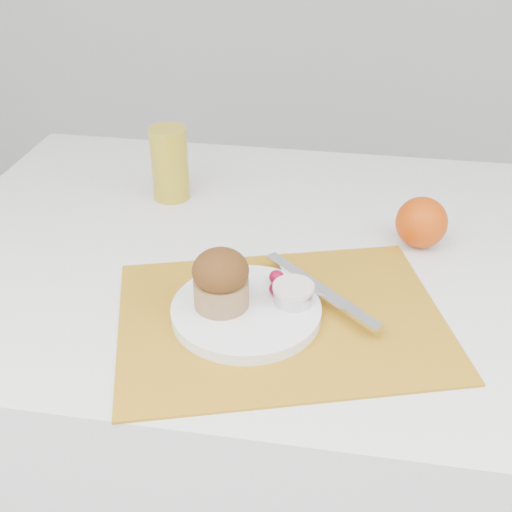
% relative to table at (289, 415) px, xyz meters
% --- Properties ---
extents(table, '(1.20, 0.80, 0.75)m').
position_rel_table_xyz_m(table, '(0.00, 0.00, 0.00)').
color(table, white).
rests_on(table, ground).
extents(placemat, '(0.51, 0.44, 0.00)m').
position_rel_table_xyz_m(placemat, '(0.00, -0.19, 0.38)').
color(placemat, '#BB801A').
rests_on(placemat, table).
extents(plate, '(0.23, 0.23, 0.02)m').
position_rel_table_xyz_m(plate, '(-0.04, -0.19, 0.39)').
color(plate, white).
rests_on(plate, placemat).
extents(ramekin, '(0.05, 0.05, 0.02)m').
position_rel_table_xyz_m(ramekin, '(0.02, -0.17, 0.41)').
color(ramekin, '#BCBCC1').
rests_on(ramekin, plate).
extents(cream, '(0.07, 0.07, 0.01)m').
position_rel_table_xyz_m(cream, '(0.02, -0.17, 0.42)').
color(cream, silver).
rests_on(cream, ramekin).
extents(raspberry_near, '(0.02, 0.02, 0.02)m').
position_rel_table_xyz_m(raspberry_near, '(-0.01, -0.13, 0.40)').
color(raspberry_near, '#610218').
rests_on(raspberry_near, plate).
extents(raspberry_far, '(0.02, 0.02, 0.02)m').
position_rel_table_xyz_m(raspberry_far, '(-0.01, -0.16, 0.41)').
color(raspberry_far, '#4F020F').
rests_on(raspberry_far, plate).
extents(butter_knife, '(0.18, 0.16, 0.01)m').
position_rel_table_xyz_m(butter_knife, '(0.05, -0.14, 0.40)').
color(butter_knife, silver).
rests_on(butter_knife, plate).
extents(orange, '(0.08, 0.08, 0.08)m').
position_rel_table_xyz_m(orange, '(0.19, 0.05, 0.42)').
color(orange, '#CD4607').
rests_on(orange, table).
extents(juice_glass, '(0.09, 0.09, 0.13)m').
position_rel_table_xyz_m(juice_glass, '(-0.24, 0.14, 0.44)').
color(juice_glass, gold).
rests_on(juice_glass, table).
extents(muffin, '(0.10, 0.10, 0.08)m').
position_rel_table_xyz_m(muffin, '(-0.08, -0.19, 0.44)').
color(muffin, '#A58050').
rests_on(muffin, plate).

